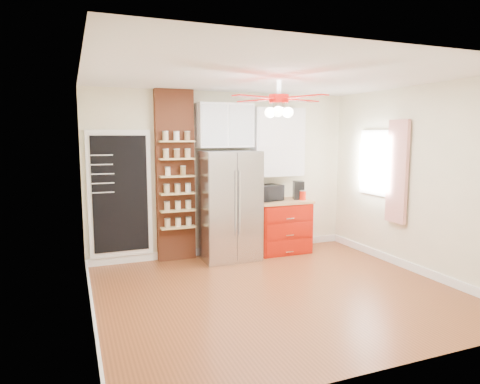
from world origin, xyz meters
name	(u,v)px	position (x,y,z in m)	size (l,w,h in m)	color
floor	(277,291)	(0.00, 0.00, 0.00)	(4.50, 4.50, 0.00)	brown
ceiling	(279,76)	(0.00, 0.00, 2.70)	(4.50, 4.50, 0.00)	white
wall_back	(224,174)	(0.00, 2.00, 1.35)	(4.50, 0.02, 2.70)	beige
wall_front	(389,215)	(0.00, -2.00, 1.35)	(4.50, 0.02, 2.70)	beige
wall_left	(86,197)	(-2.25, 0.00, 1.35)	(0.02, 4.00, 2.70)	beige
wall_right	(418,180)	(2.25, 0.00, 1.35)	(0.02, 4.00, 2.70)	beige
chalkboard	(120,194)	(-1.70, 1.96, 1.10)	(0.95, 0.05, 1.95)	white
brick_pillar	(175,176)	(-0.85, 1.92, 1.35)	(0.60, 0.16, 2.70)	brown
fridge	(229,205)	(-0.05, 1.63, 0.88)	(0.90, 0.70, 1.75)	#A7A7AB
upper_glass_cabinet	(224,125)	(-0.05, 1.82, 2.15)	(0.90, 0.35, 0.70)	white
red_cabinet	(281,226)	(0.92, 1.68, 0.45)	(0.94, 0.64, 0.90)	#A21205
upper_shelf_unit	(278,142)	(0.92, 1.85, 1.88)	(0.90, 0.30, 1.15)	white
window	(376,163)	(2.23, 0.90, 1.55)	(0.04, 0.75, 1.05)	white
curtain	(397,172)	(2.18, 0.35, 1.45)	(0.06, 0.40, 1.55)	red
ceiling_fan	(279,99)	(0.00, 0.00, 2.42)	(1.40, 1.40, 0.44)	silver
toaster_oven	(267,193)	(0.65, 1.69, 1.03)	(0.49, 0.33, 0.27)	black
coffee_maker	(298,190)	(1.24, 1.67, 1.06)	(0.17, 0.22, 0.31)	black
canister_left	(303,196)	(1.26, 1.55, 0.98)	(0.11, 0.11, 0.16)	red
canister_right	(298,195)	(1.29, 1.76, 0.97)	(0.09, 0.09, 0.13)	#B12009
pantry_jar_oats	(168,172)	(-0.99, 1.80, 1.43)	(0.08, 0.08, 0.12)	beige
pantry_jar_beans	(183,171)	(-0.76, 1.76, 1.44)	(0.09, 0.09, 0.14)	olive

